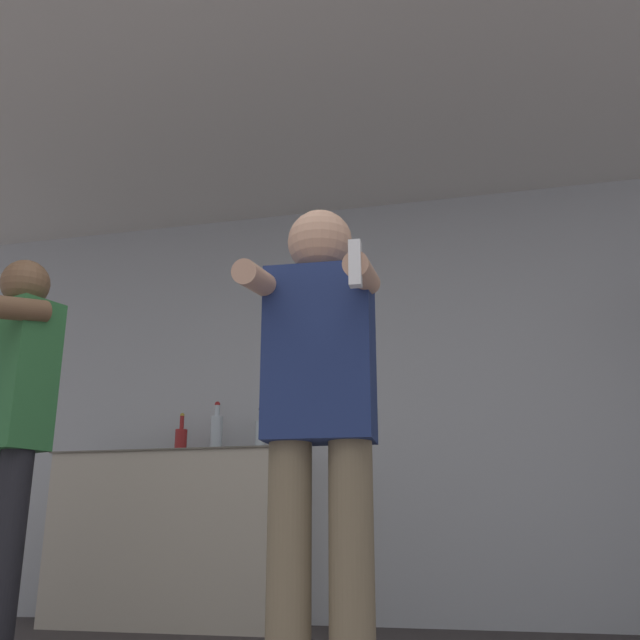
# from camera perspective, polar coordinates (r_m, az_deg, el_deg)

# --- Properties ---
(wall_back) EXTENTS (7.00, 0.06, 2.55)m
(wall_back) POSITION_cam_1_polar(r_m,az_deg,el_deg) (4.36, 4.66, -6.38)
(wall_back) COLOR #B2B7BC
(wall_back) RESTS_ON ground_plane
(ceiling_slab) EXTENTS (7.00, 3.37, 0.05)m
(ceiling_slab) POSITION_cam_1_polar(r_m,az_deg,el_deg) (3.54, 0.23, 19.31)
(ceiling_slab) COLOR silver
(ceiling_slab) RESTS_ON wall_back
(counter) EXTENTS (1.38, 0.55, 0.95)m
(counter) POSITION_cam_1_polar(r_m,az_deg,el_deg) (4.34, -11.51, -16.68)
(counter) COLOR #BCB29E
(counter) RESTS_ON ground_plane
(bottle_brown_liquor) EXTENTS (0.07, 0.07, 0.25)m
(bottle_brown_liquor) POSITION_cam_1_polar(r_m,az_deg,el_deg) (4.43, -11.07, -9.42)
(bottle_brown_liquor) COLOR maroon
(bottle_brown_liquor) RESTS_ON counter
(bottle_red_label) EXTENTS (0.06, 0.06, 0.27)m
(bottle_red_label) POSITION_cam_1_polar(r_m,az_deg,el_deg) (4.25, -4.80, -9.12)
(bottle_red_label) COLOR silver
(bottle_red_label) RESTS_ON counter
(bottle_clear_vodka) EXTENTS (0.07, 0.07, 0.31)m
(bottle_clear_vodka) POSITION_cam_1_polar(r_m,az_deg,el_deg) (4.35, -8.30, -8.92)
(bottle_clear_vodka) COLOR silver
(bottle_clear_vodka) RESTS_ON counter
(person_woman_foreground) EXTENTS (0.43, 0.47, 1.59)m
(person_woman_foreground) POSITION_cam_1_polar(r_m,az_deg,el_deg) (2.33, -0.03, -6.82)
(person_woman_foreground) COLOR #75664C
(person_woman_foreground) RESTS_ON ground_plane
(person_man_side) EXTENTS (0.49, 0.53, 1.61)m
(person_man_side) POSITION_cam_1_polar(r_m,az_deg,el_deg) (3.12, -23.85, -7.18)
(person_man_side) COLOR black
(person_man_side) RESTS_ON ground_plane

